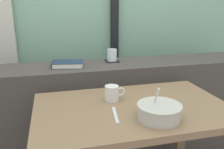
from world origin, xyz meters
TOP-DOWN VIEW (x-y plane):
  - dark_console_ledge at (0.00, 0.55)m, footprint 2.80×0.37m
  - breakfast_table at (-0.04, -0.03)m, footprint 1.01×0.63m
  - coaster_square at (0.02, 0.61)m, footprint 0.10×0.10m
  - juice_glass at (0.02, 0.61)m, footprint 0.07×0.07m
  - closed_book at (-0.32, 0.54)m, footprint 0.23×0.17m
  - soup_bowl at (0.03, -0.19)m, footprint 0.20×0.20m
  - fork_utensil at (-0.15, -0.11)m, footprint 0.04×0.17m
  - ceramic_mug at (-0.12, 0.07)m, footprint 0.11×0.08m

SIDE VIEW (x-z plane):
  - dark_console_ledge at x=0.00m, z-range 0.00..0.78m
  - breakfast_table at x=-0.04m, z-range 0.22..0.92m
  - fork_utensil at x=-0.15m, z-range 0.69..0.70m
  - soup_bowl at x=0.03m, z-range 0.65..0.81m
  - ceramic_mug at x=-0.12m, z-range 0.69..0.78m
  - coaster_square at x=0.02m, z-range 0.78..0.79m
  - closed_book at x=-0.32m, z-range 0.78..0.82m
  - juice_glass at x=0.02m, z-range 0.78..0.87m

